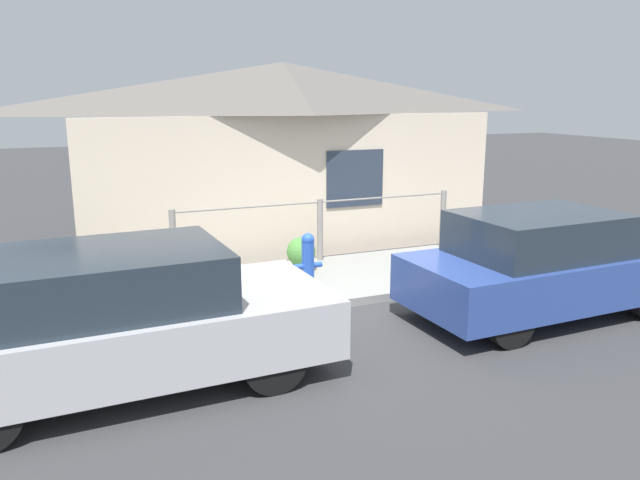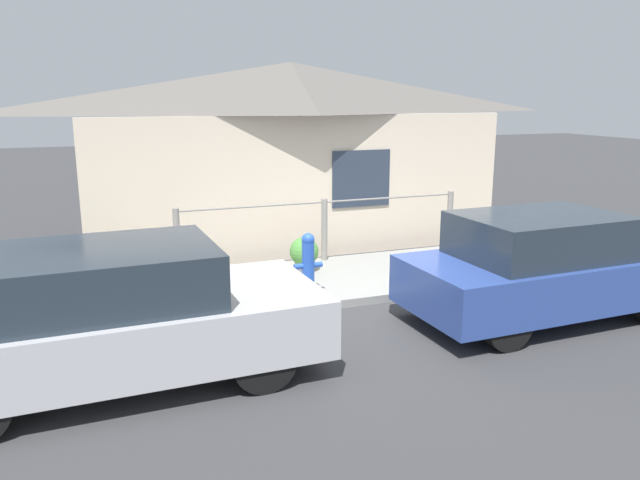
# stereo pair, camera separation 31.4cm
# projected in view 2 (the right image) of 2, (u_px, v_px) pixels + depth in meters

# --- Properties ---
(ground_plane) EXTENTS (60.00, 60.00, 0.00)m
(ground_plane) POSITION_uv_depth(u_px,v_px,m) (378.00, 304.00, 8.58)
(ground_plane) COLOR #38383A
(sidewalk) EXTENTS (24.00, 2.19, 0.12)m
(sidewalk) POSITION_uv_depth(u_px,v_px,m) (347.00, 278.00, 9.56)
(sidewalk) COLOR gray
(sidewalk) RESTS_ON ground_plane
(house) EXTENTS (7.88, 2.23, 3.38)m
(house) POSITION_uv_depth(u_px,v_px,m) (293.00, 100.00, 11.27)
(house) COLOR beige
(house) RESTS_ON ground_plane
(fence) EXTENTS (4.90, 0.10, 1.03)m
(fence) POSITION_uv_depth(u_px,v_px,m) (324.00, 226.00, 10.28)
(fence) COLOR gray
(fence) RESTS_ON sidewalk
(car_left) EXTENTS (4.08, 1.86, 1.39)m
(car_left) POSITION_uv_depth(u_px,v_px,m) (113.00, 316.00, 6.11)
(car_left) COLOR #B7B7BC
(car_left) RESTS_ON ground_plane
(car_right) EXTENTS (3.69, 1.71, 1.36)m
(car_right) POSITION_uv_depth(u_px,v_px,m) (544.00, 267.00, 7.91)
(car_right) COLOR #2D4793
(car_right) RESTS_ON ground_plane
(fire_hydrant) EXTENTS (0.40, 0.18, 0.86)m
(fire_hydrant) POSITION_uv_depth(u_px,v_px,m) (308.00, 262.00, 8.55)
(fire_hydrant) COLOR blue
(fire_hydrant) RESTS_ON sidewalk
(potted_plant_near_hydrant) EXTENTS (0.45, 0.45, 0.54)m
(potted_plant_near_hydrant) POSITION_uv_depth(u_px,v_px,m) (304.00, 253.00, 9.68)
(potted_plant_near_hydrant) COLOR slate
(potted_plant_near_hydrant) RESTS_ON sidewalk
(potted_plant_by_fence) EXTENTS (0.53, 0.53, 0.67)m
(potted_plant_by_fence) POSITION_uv_depth(u_px,v_px,m) (77.00, 263.00, 8.83)
(potted_plant_by_fence) COLOR #9E5638
(potted_plant_by_fence) RESTS_ON sidewalk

